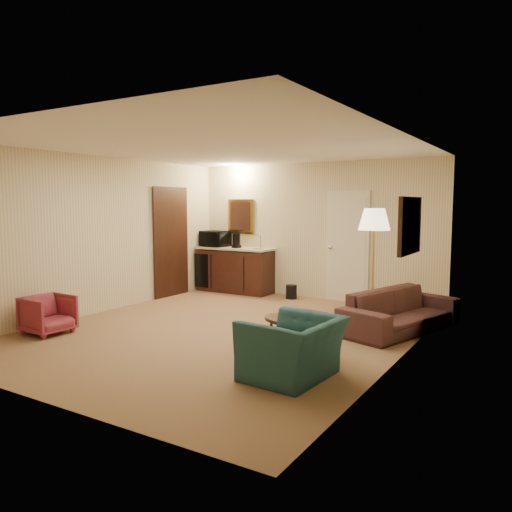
{
  "coord_description": "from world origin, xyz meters",
  "views": [
    {
      "loc": [
        4.02,
        -5.76,
        1.82
      ],
      "look_at": [
        0.21,
        0.5,
        1.05
      ],
      "focal_mm": 35.0,
      "sensor_mm": 36.0,
      "label": 1
    }
  ],
  "objects": [
    {
      "name": "sofa",
      "position": [
        2.15,
        1.3,
        0.39
      ],
      "size": [
        1.16,
        2.09,
        0.78
      ],
      "primitive_type": "imported",
      "rotation": [
        0.0,
        0.0,
        1.26
      ],
      "color": "black",
      "rests_on": "ground"
    },
    {
      "name": "microwave",
      "position": [
        -2.15,
        2.73,
        1.12
      ],
      "size": [
        0.63,
        0.4,
        0.4
      ],
      "primitive_type": "imported",
      "rotation": [
        0.0,
        0.0,
        -0.13
      ],
      "color": "black",
      "rests_on": "wetbar_cabinet"
    },
    {
      "name": "wetbar_cabinet",
      "position": [
        -1.65,
        2.72,
        0.46
      ],
      "size": [
        1.64,
        0.58,
        0.92
      ],
      "primitive_type": "cube",
      "color": "#351610",
      "rests_on": "ground"
    },
    {
      "name": "coffee_table",
      "position": [
        1.45,
        -0.59,
        0.24
      ],
      "size": [
        0.93,
        0.72,
        0.48
      ],
      "primitive_type": "cube",
      "rotation": [
        0.0,
        0.0,
        0.22
      ],
      "color": "black",
      "rests_on": "ground"
    },
    {
      "name": "room_walls",
      "position": [
        -0.1,
        0.77,
        1.72
      ],
      "size": [
        5.02,
        6.01,
        2.61
      ],
      "color": "beige",
      "rests_on": "ground"
    },
    {
      "name": "coffee_maker",
      "position": [
        -1.58,
        2.68,
        1.07
      ],
      "size": [
        0.18,
        0.18,
        0.29
      ],
      "primitive_type": "cylinder",
      "rotation": [
        0.0,
        0.0,
        -0.15
      ],
      "color": "black",
      "rests_on": "wetbar_cabinet"
    },
    {
      "name": "floor_lamp",
      "position": [
        1.7,
        1.4,
        0.88
      ],
      "size": [
        0.58,
        0.58,
        1.76
      ],
      "primitive_type": "cube",
      "rotation": [
        0.0,
        0.0,
        -0.28
      ],
      "color": "#C28E40",
      "rests_on": "ground"
    },
    {
      "name": "waste_bin",
      "position": [
        -0.3,
        2.65,
        0.13
      ],
      "size": [
        0.24,
        0.24,
        0.27
      ],
      "primitive_type": "cylinder",
      "rotation": [
        0.0,
        0.0,
        0.12
      ],
      "color": "black",
      "rests_on": "ground"
    },
    {
      "name": "teal_armchair",
      "position": [
        1.72,
        -1.23,
        0.43
      ],
      "size": [
        0.71,
        1.03,
        0.86
      ],
      "primitive_type": "imported",
      "rotation": [
        0.0,
        0.0,
        -1.65
      ],
      "color": "#1B4244",
      "rests_on": "ground"
    },
    {
      "name": "rose_chair_near",
      "position": [
        -2.02,
        -1.42,
        0.3
      ],
      "size": [
        0.56,
        0.6,
        0.6
      ],
      "primitive_type": "imported",
      "rotation": [
        0.0,
        0.0,
        1.54
      ],
      "color": "#922F43",
      "rests_on": "ground"
    },
    {
      "name": "ground",
      "position": [
        0.0,
        0.0,
        0.0
      ],
      "size": [
        6.0,
        6.0,
        0.0
      ],
      "primitive_type": "plane",
      "color": "olive",
      "rests_on": "ground"
    }
  ]
}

